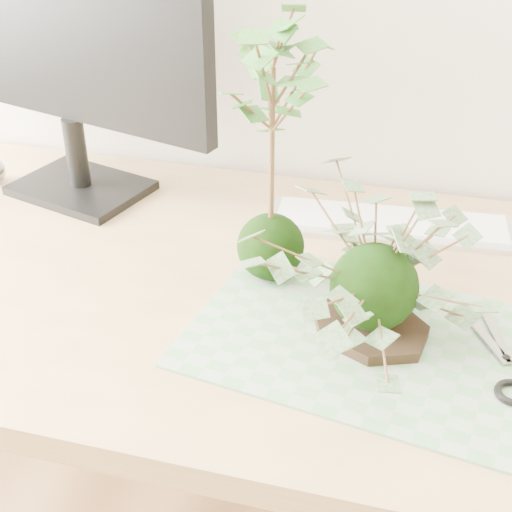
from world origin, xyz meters
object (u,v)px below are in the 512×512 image
Objects in this scene: desk at (325,340)px; monitor at (61,29)px; ivy_kokedama at (378,251)px; keyboard at (390,223)px; maple_kokedama at (273,87)px.

monitor reaches higher than desk.
monitor reaches higher than ivy_kokedama.
keyboard is at bearing 16.17° from monitor.
monitor reaches higher than maple_kokedama.
monitor is at bearing 154.81° from maple_kokedama.
desk is 3.99× the size of keyboard.
desk is 0.64m from monitor.
ivy_kokedama is at bearing -50.21° from desk.
maple_kokedama is at bearing 167.42° from desk.
desk is 0.38m from maple_kokedama.
monitor reaches higher than keyboard.
ivy_kokedama is 0.63m from monitor.
maple_kokedama reaches higher than keyboard.
monitor is (-0.55, 0.28, 0.16)m from ivy_kokedama.
maple_kokedama reaches higher than ivy_kokedama.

